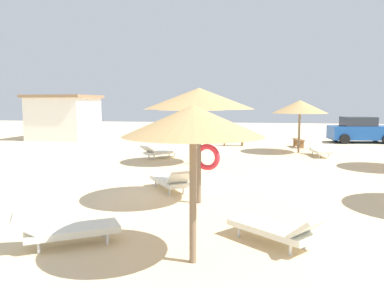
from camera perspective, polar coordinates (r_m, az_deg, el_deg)
name	(u,v)px	position (r m, az deg, el deg)	size (l,w,h in m)	color
ground_plane	(173,198)	(10.76, -2.83, -8.10)	(80.00, 80.00, 0.00)	beige
parasol_0	(193,122)	(6.11, 0.14, 3.38)	(2.31, 2.31, 2.63)	#75604C
parasol_1	(199,100)	(9.88, 1.09, 6.66)	(2.87, 2.87, 3.04)	#75604C
parasol_3	(191,105)	(16.39, -0.15, 5.92)	(2.90, 2.90, 2.82)	#75604C
parasol_5	(300,107)	(20.82, 15.91, 5.39)	(2.91, 2.91, 2.78)	#75604C
lounger_0	(277,229)	(7.44, 12.60, -12.30)	(1.87, 1.68, 0.72)	silver
lounger_1	(171,181)	(11.51, -3.23, -5.52)	(1.60, 1.91, 0.74)	silver
lounger_3	(159,152)	(18.21, -4.91, -1.18)	(1.71, 1.87, 0.67)	silver
lounger_5	(320,150)	(19.94, 18.62, -0.82)	(0.88, 1.95, 0.73)	silver
lounger_6	(65,229)	(7.61, -18.56, -12.08)	(1.95, 1.56, 0.68)	silver
bench_0	(298,141)	(23.50, 15.71, 0.37)	(0.58, 1.54, 0.49)	brown
bench_1	(233,140)	(23.54, 6.23, 0.57)	(1.54, 0.56, 0.49)	brown
parked_car	(360,130)	(27.55, 23.96, 1.89)	(4.19, 2.41, 1.72)	#194C9E
beach_cabana	(64,117)	(29.22, -18.64, 3.88)	(4.40, 4.38, 3.20)	white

